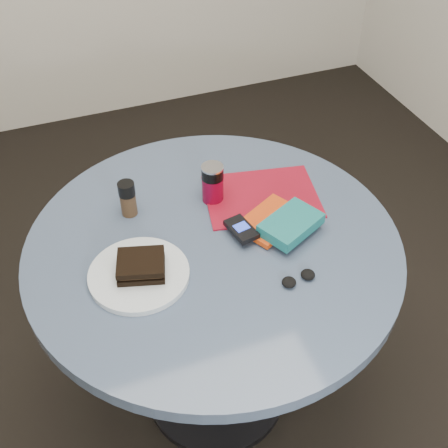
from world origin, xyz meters
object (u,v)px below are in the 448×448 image
object	(u,v)px
sandwich	(141,266)
novel	(291,224)
table	(214,281)
magazine	(261,196)
mp3_player	(241,229)
soda_can	(213,183)
plate	(139,274)
red_book	(270,220)
pepper_grinder	(128,198)
headphones	(298,278)

from	to	relation	value
sandwich	novel	xyz separation A→B (m)	(0.41, 0.01, 0.00)
table	magazine	xyz separation A→B (m)	(0.19, 0.12, 0.17)
table	mp3_player	distance (m)	0.21
sandwich	soda_can	bearing A→B (deg)	39.15
plate	red_book	bearing A→B (deg)	9.14
red_book	magazine	bearing A→B (deg)	50.09
sandwich	magazine	bearing A→B (deg)	23.69
magazine	novel	xyz separation A→B (m)	(0.01, -0.17, 0.03)
mp3_player	magazine	bearing A→B (deg)	48.63
table	soda_can	size ratio (longest dim) A/B	8.54
pepper_grinder	mp3_player	distance (m)	0.32
novel	magazine	bearing A→B (deg)	67.31
sandwich	table	bearing A→B (deg)	14.81
novel	soda_can	bearing A→B (deg)	98.71
plate	red_book	size ratio (longest dim) A/B	1.41
soda_can	pepper_grinder	size ratio (longest dim) A/B	1.11
soda_can	headphones	bearing A→B (deg)	-76.26
magazine	headphones	distance (m)	0.33
plate	magazine	size ratio (longest dim) A/B	0.78
red_book	plate	bearing A→B (deg)	160.89
magazine	sandwich	bearing A→B (deg)	-145.23
pepper_grinder	red_book	size ratio (longest dim) A/B	0.59
table	novel	bearing A→B (deg)	-13.83
table	pepper_grinder	bearing A→B (deg)	134.28
red_book	headphones	bearing A→B (deg)	-123.88
mp3_player	headphones	bearing A→B (deg)	-69.61
pepper_grinder	mp3_player	world-z (taller)	pepper_grinder
soda_can	sandwich	bearing A→B (deg)	-140.85
mp3_player	plate	bearing A→B (deg)	-171.68
plate	headphones	world-z (taller)	headphones
soda_can	headphones	xyz separation A→B (m)	(0.09, -0.37, -0.05)
soda_can	pepper_grinder	bearing A→B (deg)	173.86
magazine	mp3_player	distance (m)	0.18
sandwich	red_book	bearing A→B (deg)	9.27
magazine	pepper_grinder	bearing A→B (deg)	-178.91
plate	headphones	distance (m)	0.39
plate	soda_can	distance (m)	0.35
table	magazine	bearing A→B (deg)	32.14
soda_can	red_book	world-z (taller)	soda_can
pepper_grinder	magazine	bearing A→B (deg)	-9.99
soda_can	red_book	xyz separation A→B (m)	(0.11, -0.15, -0.05)
red_book	headphones	xyz separation A→B (m)	(-0.02, -0.22, -0.00)
pepper_grinder	table	bearing A→B (deg)	-45.72
magazine	mp3_player	bearing A→B (deg)	-120.29
table	red_book	world-z (taller)	red_book
table	novel	distance (m)	0.29
soda_can	novel	bearing A→B (deg)	-55.49
table	novel	xyz separation A→B (m)	(0.20, -0.05, 0.20)
red_book	novel	size ratio (longest dim) A/B	1.10
plate	soda_can	xyz separation A→B (m)	(0.27, 0.22, 0.05)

